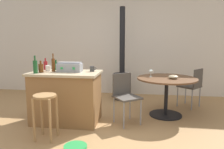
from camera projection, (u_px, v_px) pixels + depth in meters
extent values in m
plane|color=#A37A4C|center=(100.00, 130.00, 3.51)|extent=(8.80, 8.80, 0.00)
cube|color=beige|center=(118.00, 44.00, 5.80)|extent=(8.00, 0.10, 2.70)
cube|color=olive|center=(66.00, 98.00, 3.83)|extent=(1.14, 0.67, 0.87)
cube|color=tan|center=(65.00, 73.00, 3.75)|extent=(1.20, 0.73, 0.04)
cylinder|color=#A37A4C|center=(57.00, 116.00, 3.27)|extent=(0.04, 0.04, 0.64)
cylinder|color=#A37A4C|center=(42.00, 115.00, 3.30)|extent=(0.04, 0.04, 0.64)
cylinder|color=#A37A4C|center=(34.00, 121.00, 3.06)|extent=(0.04, 0.04, 0.64)
cylinder|color=#A37A4C|center=(50.00, 122.00, 3.03)|extent=(0.04, 0.04, 0.64)
cylinder|color=#A37A4C|center=(45.00, 96.00, 3.11)|extent=(0.33, 0.33, 0.03)
cylinder|color=black|center=(165.00, 115.00, 4.21)|extent=(0.62, 0.62, 0.02)
cylinder|color=black|center=(166.00, 98.00, 4.15)|extent=(0.07, 0.07, 0.72)
cylinder|color=brown|center=(167.00, 79.00, 4.09)|extent=(1.13, 1.13, 0.03)
cube|color=#47423D|center=(127.00, 97.00, 3.72)|extent=(0.56, 0.56, 0.03)
cube|color=#47423D|center=(122.00, 84.00, 3.85)|extent=(0.30, 0.23, 0.40)
cylinder|color=gray|center=(130.00, 107.00, 3.98)|extent=(0.02, 0.02, 0.46)
cylinder|color=gray|center=(114.00, 110.00, 3.82)|extent=(0.02, 0.02, 0.46)
cylinder|color=gray|center=(124.00, 116.00, 3.53)|extent=(0.02, 0.02, 0.46)
cylinder|color=gray|center=(141.00, 112.00, 3.69)|extent=(0.02, 0.02, 0.46)
cube|color=#47423D|center=(189.00, 86.00, 4.70)|extent=(0.56, 0.56, 0.03)
cube|color=#47423D|center=(198.00, 78.00, 4.53)|extent=(0.25, 0.29, 0.40)
cylinder|color=gray|center=(192.00, 100.00, 4.50)|extent=(0.02, 0.02, 0.44)
cylinder|color=gray|center=(200.00, 97.00, 4.72)|extent=(0.02, 0.02, 0.44)
cylinder|color=gray|center=(186.00, 94.00, 4.97)|extent=(0.02, 0.02, 0.44)
cylinder|color=gray|center=(177.00, 97.00, 4.75)|extent=(0.02, 0.02, 0.44)
cylinder|color=black|center=(122.00, 98.00, 5.38)|extent=(0.37, 0.37, 0.06)
cylinder|color=black|center=(122.00, 85.00, 5.33)|extent=(0.44, 0.44, 0.59)
cube|color=#2D2826|center=(121.00, 87.00, 5.11)|extent=(0.20, 0.02, 0.20)
cylinder|color=black|center=(122.00, 41.00, 5.15)|extent=(0.13, 0.13, 1.59)
cube|color=gray|center=(70.00, 68.00, 3.76)|extent=(0.42, 0.20, 0.15)
cube|color=gray|center=(70.00, 63.00, 3.74)|extent=(0.40, 0.12, 0.02)
cube|color=green|center=(62.00, 68.00, 3.67)|extent=(0.04, 0.01, 0.04)
cube|color=green|center=(74.00, 68.00, 3.64)|extent=(0.04, 0.01, 0.04)
cylinder|color=maroon|center=(46.00, 65.00, 4.04)|extent=(0.07, 0.07, 0.16)
cylinder|color=maroon|center=(45.00, 60.00, 4.02)|extent=(0.03, 0.03, 0.06)
cylinder|color=#603314|center=(53.00, 65.00, 3.78)|extent=(0.06, 0.06, 0.23)
cylinder|color=#603314|center=(53.00, 56.00, 3.75)|extent=(0.02, 0.02, 0.09)
cylinder|color=#603314|center=(41.00, 68.00, 3.68)|extent=(0.08, 0.08, 0.15)
cylinder|color=#603314|center=(41.00, 62.00, 3.66)|extent=(0.03, 0.03, 0.06)
cylinder|color=#194C23|center=(35.00, 67.00, 3.57)|extent=(0.07, 0.07, 0.21)
cylinder|color=#194C23|center=(35.00, 58.00, 3.55)|extent=(0.03, 0.03, 0.08)
cylinder|color=#194C23|center=(56.00, 66.00, 4.02)|extent=(0.08, 0.08, 0.14)
cylinder|color=#194C23|center=(56.00, 61.00, 4.00)|extent=(0.03, 0.03, 0.05)
cylinder|color=#383838|center=(92.00, 69.00, 3.80)|extent=(0.08, 0.08, 0.10)
torus|color=#383838|center=(95.00, 69.00, 3.79)|extent=(0.05, 0.01, 0.05)
cylinder|color=white|center=(48.00, 68.00, 3.86)|extent=(0.09, 0.09, 0.10)
torus|color=white|center=(51.00, 68.00, 3.86)|extent=(0.05, 0.01, 0.05)
cylinder|color=silver|center=(151.00, 77.00, 4.19)|extent=(0.06, 0.06, 0.00)
cylinder|color=silver|center=(151.00, 75.00, 4.18)|extent=(0.01, 0.01, 0.08)
ellipsoid|color=silver|center=(151.00, 71.00, 4.17)|extent=(0.07, 0.07, 0.06)
ellipsoid|color=tan|center=(173.00, 77.00, 3.99)|extent=(0.18, 0.18, 0.07)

